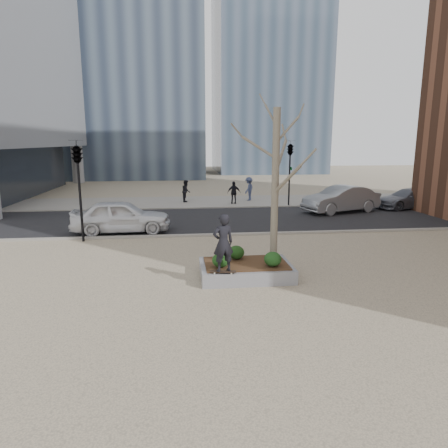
{
  "coord_description": "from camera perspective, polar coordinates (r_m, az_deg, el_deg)",
  "views": [
    {
      "loc": [
        -1.14,
        -12.51,
        4.42
      ],
      "look_at": [
        0.5,
        2.0,
        1.4
      ],
      "focal_mm": 32.0,
      "sensor_mm": 36.0,
      "label": 1
    }
  ],
  "objects": [
    {
      "name": "skateboarder",
      "position": [
        12.08,
        -0.12,
        -2.71
      ],
      "size": [
        0.74,
        0.57,
        1.79
      ],
      "primitive_type": "imported",
      "rotation": [
        0.0,
        0.0,
        3.39
      ],
      "color": "black",
      "rests_on": "skateboard"
    },
    {
      "name": "far_sidewalk",
      "position": [
        29.86,
        -4.19,
        3.17
      ],
      "size": [
        60.0,
        6.0,
        0.02
      ],
      "primitive_type": "cube",
      "color": "gray",
      "rests_on": "ground"
    },
    {
      "name": "pedestrian_b",
      "position": [
        30.44,
        3.58,
        5.05
      ],
      "size": [
        1.16,
        1.32,
        1.77
      ],
      "primitive_type": "imported",
      "rotation": [
        0.0,
        0.0,
        4.17
      ],
      "color": "#374163",
      "rests_on": "far_sidewalk"
    },
    {
      "name": "skateboard",
      "position": [
        12.34,
        -0.12,
        -6.9
      ],
      "size": [
        0.8,
        0.35,
        0.08
      ],
      "primitive_type": null,
      "rotation": [
        0.0,
        0.0,
        -0.2
      ],
      "color": "black",
      "rests_on": "planter"
    },
    {
      "name": "pedestrian_a",
      "position": [
        29.76,
        -5.42,
        4.72
      ],
      "size": [
        0.72,
        0.86,
        1.62
      ],
      "primitive_type": "imported",
      "rotation": [
        0.0,
        0.0,
        1.43
      ],
      "color": "black",
      "rests_on": "far_sidewalk"
    },
    {
      "name": "shrub_right",
      "position": [
        12.94,
        6.98,
        -4.99
      ],
      "size": [
        0.56,
        0.56,
        0.47
      ],
      "primitive_type": "ellipsoid",
      "color": "#123B17",
      "rests_on": "planter_mulch"
    },
    {
      "name": "police_car",
      "position": [
        20.2,
        -14.47,
        1.07
      ],
      "size": [
        4.8,
        2.06,
        1.62
      ],
      "primitive_type": "imported",
      "rotation": [
        0.0,
        0.0,
        1.6
      ],
      "color": "white",
      "rests_on": "street"
    },
    {
      "name": "traffic_light_far",
      "position": [
        28.25,
        9.34,
        7.13
      ],
      "size": [
        0.6,
        2.48,
        4.5
      ],
      "primitive_type": null,
      "color": "black",
      "rests_on": "ground"
    },
    {
      "name": "planter_mulch",
      "position": [
        13.29,
        3.13,
        -5.62
      ],
      "size": [
        2.7,
        1.7,
        0.04
      ],
      "primitive_type": "cube",
      "color": "#382314",
      "rests_on": "planter"
    },
    {
      "name": "planter",
      "position": [
        13.36,
        3.11,
        -6.63
      ],
      "size": [
        3.0,
        2.0,
        0.45
      ],
      "primitive_type": "cube",
      "color": "gray",
      "rests_on": "ground"
    },
    {
      "name": "ground",
      "position": [
        13.31,
        -1.18,
        -7.71
      ],
      "size": [
        120.0,
        120.0,
        0.0
      ],
      "primitive_type": "plane",
      "color": "tan",
      "rests_on": "ground"
    },
    {
      "name": "sycamore_tree",
      "position": [
        13.2,
        7.41,
        8.85
      ],
      "size": [
        2.8,
        2.8,
        6.6
      ],
      "primitive_type": null,
      "color": "gray",
      "rests_on": "planter_mulch"
    },
    {
      "name": "pedestrian_c",
      "position": [
        28.71,
        1.43,
        4.51
      ],
      "size": [
        0.96,
        0.44,
        1.62
      ],
      "primitive_type": "imported",
      "rotation": [
        0.0,
        0.0,
        3.09
      ],
      "color": "black",
      "rests_on": "far_sidewalk"
    },
    {
      "name": "traffic_light_near",
      "position": [
        18.75,
        -19.9,
        4.35
      ],
      "size": [
        0.6,
        2.48,
        4.5
      ],
      "primitive_type": null,
      "color": "black",
      "rests_on": "ground"
    },
    {
      "name": "street",
      "position": [
        22.96,
        -3.48,
        0.6
      ],
      "size": [
        60.0,
        8.0,
        0.02
      ],
      "primitive_type": "cube",
      "color": "black",
      "rests_on": "ground"
    },
    {
      "name": "shrub_middle",
      "position": [
        13.62,
        1.77,
        -4.07
      ],
      "size": [
        0.55,
        0.55,
        0.46
      ],
      "primitive_type": "ellipsoid",
      "color": "#133511",
      "rests_on": "planter_mulch"
    },
    {
      "name": "car_silver",
      "position": [
        26.36,
        16.37,
        3.44
      ],
      "size": [
        5.34,
        3.26,
        1.66
      ],
      "primitive_type": "imported",
      "rotation": [
        0.0,
        0.0,
        5.03
      ],
      "color": "#94979B",
      "rests_on": "street"
    },
    {
      "name": "car_third",
      "position": [
        29.47,
        24.83,
        3.32
      ],
      "size": [
        4.8,
        2.6,
        1.32
      ],
      "primitive_type": "imported",
      "rotation": [
        0.0,
        0.0,
        4.89
      ],
      "color": "#585A65",
      "rests_on": "street"
    },
    {
      "name": "shrub_left",
      "position": [
        12.74,
        -0.48,
        -5.18
      ],
      "size": [
        0.55,
        0.55,
        0.47
      ],
      "primitive_type": "ellipsoid",
      "color": "#133711",
      "rests_on": "planter_mulch"
    }
  ]
}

